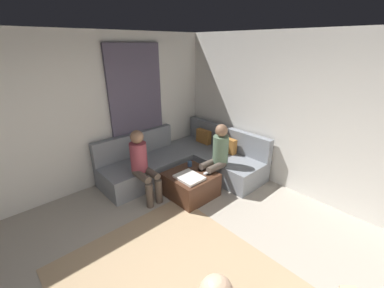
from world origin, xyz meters
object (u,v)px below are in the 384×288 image
sectional_couch (186,161)px  ottoman (191,184)px  person_on_couch_back (217,155)px  person_on_couch_side (142,163)px  game_remote (207,173)px  coffee_mug (190,164)px

sectional_couch → ottoman: (0.65, -0.46, -0.07)m
sectional_couch → person_on_couch_back: 0.86m
ottoman → person_on_couch_side: person_on_couch_side is taller
sectional_couch → person_on_couch_back: size_ratio=2.12×
person_on_couch_side → person_on_couch_back: bearing=151.5°
sectional_couch → game_remote: (0.83, -0.24, 0.15)m
sectional_couch → coffee_mug: sectional_couch is taller
ottoman → person_on_couch_side: 0.92m
person_on_couch_side → coffee_mug: bearing=160.7°
sectional_couch → person_on_couch_side: size_ratio=2.12×
ottoman → sectional_couch: bearing=144.5°
game_remote → person_on_couch_back: person_on_couch_back is taller
ottoman → game_remote: bearing=50.7°
sectional_couch → coffee_mug: bearing=-33.4°
coffee_mug → game_remote: coffee_mug is taller
sectional_couch → game_remote: bearing=-16.4°
coffee_mug → sectional_couch: bearing=146.6°
coffee_mug → game_remote: bearing=5.7°
ottoman → game_remote: game_remote is taller
coffee_mug → person_on_couch_side: 0.88m
sectional_couch → coffee_mug: 0.55m
sectional_couch → game_remote: size_ratio=17.00×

